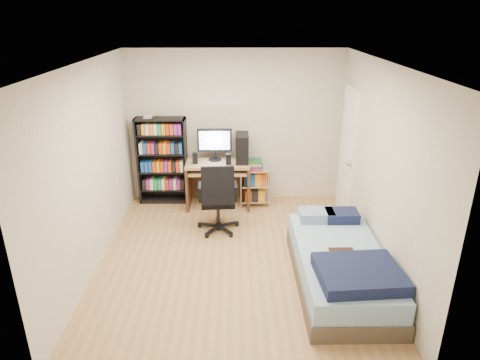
{
  "coord_description": "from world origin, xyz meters",
  "views": [
    {
      "loc": [
        0.0,
        -4.85,
        3.05
      ],
      "look_at": [
        0.06,
        0.4,
        0.95
      ],
      "focal_mm": 32.0,
      "sensor_mm": 36.0,
      "label": 1
    }
  ],
  "objects_px": {
    "bed": "(341,266)",
    "computer_desk": "(224,165)",
    "office_chair": "(218,210)",
    "media_shelf": "(162,160)"
  },
  "relations": [
    {
      "from": "office_chair",
      "to": "bed",
      "type": "distance_m",
      "value": 2.0
    },
    {
      "from": "computer_desk",
      "to": "media_shelf",
      "type": "bearing_deg",
      "value": 171.67
    },
    {
      "from": "office_chair",
      "to": "media_shelf",
      "type": "bearing_deg",
      "value": 127.96
    },
    {
      "from": "computer_desk",
      "to": "office_chair",
      "type": "bearing_deg",
      "value": -94.45
    },
    {
      "from": "media_shelf",
      "to": "bed",
      "type": "xyz_separation_m",
      "value": [
        2.44,
        -2.43,
        -0.49
      ]
    },
    {
      "from": "media_shelf",
      "to": "bed",
      "type": "bearing_deg",
      "value": -44.91
    },
    {
      "from": "computer_desk",
      "to": "bed",
      "type": "bearing_deg",
      "value": -58.25
    },
    {
      "from": "bed",
      "to": "computer_desk",
      "type": "bearing_deg",
      "value": 121.75
    },
    {
      "from": "computer_desk",
      "to": "bed",
      "type": "distance_m",
      "value": 2.71
    },
    {
      "from": "media_shelf",
      "to": "office_chair",
      "type": "height_order",
      "value": "media_shelf"
    }
  ]
}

